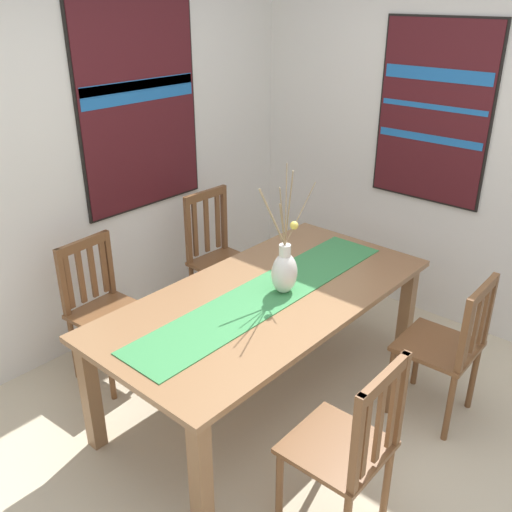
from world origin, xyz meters
TOP-DOWN VIEW (x-y plane):
  - ground_plane at (0.00, 0.00)m, footprint 6.40×6.40m
  - wall_back at (0.00, 1.86)m, footprint 6.40×0.12m
  - wall_side at (1.86, 0.00)m, footprint 0.12×6.40m
  - dining_table at (0.18, 0.45)m, footprint 2.08×1.02m
  - table_runner at (0.18, 0.45)m, footprint 1.91×0.36m
  - centerpiece_vase at (0.26, 0.40)m, footprint 0.29×0.24m
  - chair_0 at (-0.33, -0.45)m, footprint 0.43×0.43m
  - chair_1 at (0.72, -0.43)m, footprint 0.43×0.43m
  - chair_2 at (-0.32, 1.39)m, footprint 0.45×0.45m
  - chair_3 at (0.69, 1.36)m, footprint 0.44×0.44m
  - painting_on_back_wall at (0.39, 1.79)m, footprint 0.99×0.05m
  - painting_on_side_wall at (1.79, 0.31)m, footprint 0.05×0.83m

SIDE VIEW (x-z plane):
  - ground_plane at x=0.00m, z-range -0.03..0.00m
  - chair_1 at x=0.72m, z-range 0.02..0.94m
  - chair_2 at x=-0.32m, z-range 0.03..0.95m
  - chair_0 at x=-0.33m, z-range 0.01..0.97m
  - chair_3 at x=0.69m, z-range 0.01..1.00m
  - dining_table at x=0.18m, z-range 0.27..1.00m
  - table_runner at x=0.18m, z-range 0.72..0.73m
  - centerpiece_vase at x=0.26m, z-range 0.48..1.25m
  - wall_back at x=0.00m, z-range 0.00..2.70m
  - wall_side at x=1.86m, z-range 0.00..2.70m
  - painting_on_side_wall at x=1.79m, z-range 0.91..2.17m
  - painting_on_back_wall at x=0.39m, z-range 0.89..2.29m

